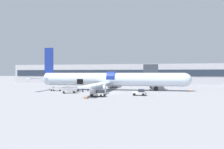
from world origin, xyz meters
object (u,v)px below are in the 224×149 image
ground_crew_loader_b (88,87)px  baggage_tug_lead (99,94)px  airplane (110,80)px  ground_crew_driver (83,88)px  baggage_tug_mid (140,93)px  ground_crew_loader_a (92,88)px  baggage_cart_empty (70,91)px  baggage_cart_loading (74,89)px  baggage_cart_queued (57,89)px

ground_crew_loader_b → baggage_tug_lead: bearing=-62.6°
airplane → ground_crew_driver: airplane is taller
baggage_tug_mid → ground_crew_loader_a: ground_crew_loader_a is taller
baggage_tug_lead → baggage_cart_empty: baggage_tug_lead is taller
baggage_tug_mid → ground_crew_driver: 14.63m
baggage_cart_loading → ground_crew_driver: 3.84m
baggage_tug_lead → baggage_cart_loading: size_ratio=0.76×
baggage_cart_loading → baggage_cart_queued: size_ratio=0.98×
baggage_cart_loading → baggage_cart_empty: 5.18m
airplane → baggage_tug_lead: (0.87, -15.20, -2.25)m
airplane → ground_crew_loader_b: size_ratio=22.83×
baggage_tug_mid → baggage_cart_loading: baggage_tug_mid is taller
baggage_tug_lead → ground_crew_loader_b: bearing=117.4°
ground_crew_loader_a → ground_crew_driver: bearing=-108.1°
baggage_cart_empty → ground_crew_loader_a: size_ratio=2.57×
ground_crew_driver → ground_crew_loader_b: bearing=77.1°
ground_crew_loader_b → ground_crew_driver: bearing=-102.9°
baggage_cart_loading → baggage_cart_empty: size_ratio=1.00×
baggage_cart_queued → airplane: bearing=20.9°
baggage_tug_lead → ground_crew_loader_b: 12.03m
baggage_cart_queued → ground_crew_loader_b: (8.21, 0.38, 0.48)m
baggage_tug_lead → ground_crew_driver: ground_crew_driver is taller
baggage_cart_empty → ground_crew_driver: bearing=51.6°
baggage_tug_mid → baggage_cart_loading: (-16.90, 7.00, -0.06)m
baggage_cart_empty → ground_crew_loader_a: bearing=62.0°
baggage_tug_lead → baggage_tug_mid: (7.78, 3.60, -0.01)m
baggage_tug_lead → ground_crew_loader_a: 12.83m
baggage_tug_lead → baggage_tug_mid: size_ratio=1.10×
ground_crew_loader_a → baggage_cart_empty: bearing=-118.0°
baggage_cart_queued → baggage_cart_empty: 7.26m
baggage_tug_mid → baggage_cart_empty: 16.19m
baggage_tug_mid → ground_crew_loader_b: size_ratio=1.57×
baggage_tug_lead → baggage_cart_queued: 17.17m
airplane → baggage_tug_mid: airplane is taller
baggage_tug_mid → baggage_cart_empty: (-16.08, 1.89, -0.01)m
baggage_cart_loading → ground_crew_loader_b: bearing=1.4°
baggage_cart_empty → ground_crew_driver: ground_crew_driver is taller
baggage_tug_lead → baggage_cart_loading: bearing=130.7°
ground_crew_loader_a → ground_crew_driver: 3.74m
baggage_cart_loading → ground_crew_driver: ground_crew_driver is taller
baggage_tug_lead → baggage_tug_mid: bearing=24.8°
baggage_cart_queued → ground_crew_driver: (7.66, -2.01, 0.45)m
baggage_cart_queued → baggage_tug_mid: bearing=-17.3°
baggage_cart_queued → baggage_cart_empty: baggage_cart_empty is taller
baggage_tug_lead → baggage_cart_loading: (-9.12, 10.60, -0.07)m
ground_crew_loader_a → ground_crew_loader_b: 1.32m
ground_crew_loader_a → ground_crew_loader_b: bearing=-117.7°
baggage_tug_mid → ground_crew_loader_a: size_ratio=1.77×
baggage_tug_lead → ground_crew_driver: size_ratio=1.79×
baggage_tug_lead → ground_crew_driver: 10.28m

